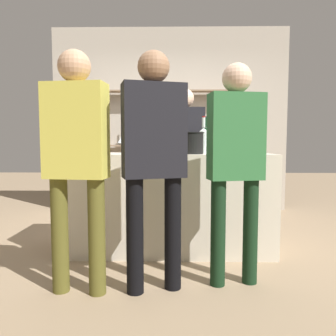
% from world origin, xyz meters
% --- Properties ---
extents(ground_plane, '(16.00, 16.00, 0.00)m').
position_xyz_m(ground_plane, '(0.00, 0.00, 0.00)').
color(ground_plane, '#9E8466').
extents(bar_counter, '(2.00, 0.70, 0.96)m').
position_xyz_m(bar_counter, '(0.00, 0.00, 0.48)').
color(bar_counter, beige).
rests_on(bar_counter, ground_plane).
extents(back_wall, '(3.60, 0.12, 2.80)m').
position_xyz_m(back_wall, '(0.00, 1.95, 1.40)').
color(back_wall, '#B2A899').
rests_on(back_wall, ground_plane).
extents(back_shelf, '(2.06, 0.18, 1.83)m').
position_xyz_m(back_shelf, '(0.00, 1.77, 1.21)').
color(back_shelf, '#897056').
rests_on(back_shelf, ground_plane).
extents(counter_bottle_0, '(0.08, 0.08, 0.33)m').
position_xyz_m(counter_bottle_0, '(0.89, -0.06, 1.08)').
color(counter_bottle_0, black).
rests_on(counter_bottle_0, bar_counter).
extents(counter_bottle_1, '(0.08, 0.08, 0.32)m').
position_xyz_m(counter_bottle_1, '(-0.35, 0.17, 1.08)').
color(counter_bottle_1, black).
rests_on(counter_bottle_1, bar_counter).
extents(counter_bottle_2, '(0.08, 0.08, 0.37)m').
position_xyz_m(counter_bottle_2, '(0.38, 0.19, 1.10)').
color(counter_bottle_2, black).
rests_on(counter_bottle_2, bar_counter).
extents(counter_bottle_3, '(0.08, 0.08, 0.36)m').
position_xyz_m(counter_bottle_3, '(0.35, 0.04, 1.09)').
color(counter_bottle_3, silver).
rests_on(counter_bottle_3, bar_counter).
extents(wine_glass, '(0.09, 0.09, 0.17)m').
position_xyz_m(wine_glass, '(-0.48, 0.14, 1.09)').
color(wine_glass, silver).
rests_on(wine_glass, bar_counter).
extents(ice_bucket, '(0.24, 0.24, 0.20)m').
position_xyz_m(ice_bucket, '(0.22, -0.14, 1.06)').
color(ice_bucket, black).
rests_on(ice_bucket, bar_counter).
extents(cork_jar, '(0.11, 0.11, 0.15)m').
position_xyz_m(cork_jar, '(0.61, -0.06, 1.03)').
color(cork_jar, silver).
rests_on(cork_jar, bar_counter).
extents(customer_center, '(0.47, 0.30, 1.69)m').
position_xyz_m(customer_center, '(-0.08, -0.91, 1.00)').
color(customer_center, black).
rests_on(customer_center, ground_plane).
extents(server_behind_counter, '(0.48, 0.24, 1.70)m').
position_xyz_m(server_behind_counter, '(0.19, 0.78, 1.00)').
color(server_behind_counter, black).
rests_on(server_behind_counter, ground_plane).
extents(customer_right, '(0.42, 0.24, 1.64)m').
position_xyz_m(customer_right, '(0.51, -0.79, 0.97)').
color(customer_right, black).
rests_on(customer_right, ground_plane).
extents(customer_left, '(0.44, 0.24, 1.69)m').
position_xyz_m(customer_left, '(-0.62, -0.95, 1.00)').
color(customer_left, brown).
rests_on(customer_left, ground_plane).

